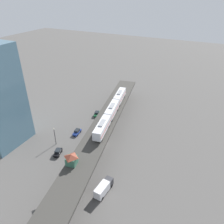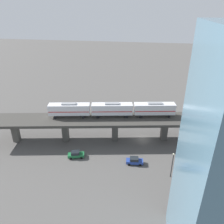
# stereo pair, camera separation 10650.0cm
# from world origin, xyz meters

# --- Properties ---
(ground_plane) EXTENTS (400.00, 400.00, 0.00)m
(ground_plane) POSITION_xyz_m (0.00, 0.00, 0.00)
(ground_plane) COLOR #514F4C
(elevated_viaduct) EXTENTS (25.31, 91.96, 7.35)m
(elevated_viaduct) POSITION_xyz_m (0.03, -0.17, 6.32)
(elevated_viaduct) COLOR #393733
(elevated_viaduct) RESTS_ON ground
(subway_train) EXTENTS (9.65, 37.07, 4.45)m
(subway_train) POSITION_xyz_m (0.36, -9.46, 9.89)
(subway_train) COLOR silver
(subway_train) RESTS_ON elevated_viaduct
(signal_hut) EXTENTS (3.76, 3.76, 3.40)m
(signal_hut) POSITION_xyz_m (-1.29, 19.81, 9.15)
(signal_hut) COLOR #33604C
(signal_hut) RESTS_ON elevated_viaduct
(street_car_black) EXTENTS (2.99, 4.73, 1.89)m
(street_car_black) POSITION_xyz_m (11.11, 11.68, 0.94)
(street_car_black) COLOR black
(street_car_black) RESTS_ON ground
(street_car_blue) EXTENTS (2.27, 4.55, 1.89)m
(street_car_blue) POSITION_xyz_m (11.96, -1.51, 0.94)
(street_car_blue) COLOR #233D93
(street_car_blue) RESTS_ON ground
(street_car_green) EXTENTS (2.94, 4.72, 1.89)m
(street_car_green) POSITION_xyz_m (11.97, -17.43, 0.94)
(street_car_green) COLOR #1E6638
(street_car_green) RESTS_ON ground
(delivery_truck) EXTENTS (2.84, 7.35, 3.20)m
(delivery_truck) POSITION_xyz_m (-10.94, 19.12, 1.76)
(delivery_truck) COLOR #333338
(delivery_truck) RESTS_ON ground
(street_lamp) EXTENTS (0.44, 0.44, 6.94)m
(street_lamp) POSITION_xyz_m (15.34, 7.49, 4.11)
(street_lamp) COLOR black
(street_lamp) RESTS_ON ground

